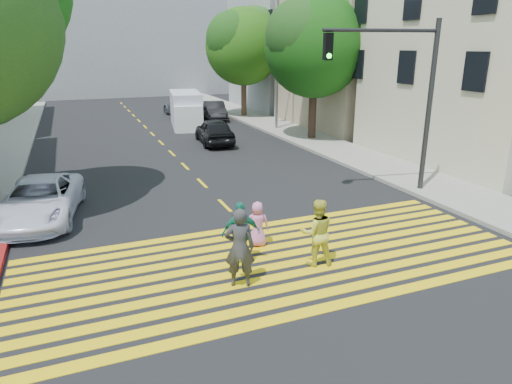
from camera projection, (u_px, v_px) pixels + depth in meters
ground at (302, 282)px, 11.00m from camera, size 120.00×120.00×0.00m
sidewalk_left at (7, 140)px, 27.39m from camera, size 3.00×40.00×0.15m
sidewalk_right at (313, 140)px, 27.26m from camera, size 3.00×60.00×0.15m
curb_red at (8, 231)px, 13.82m from camera, size 0.20×8.00×0.16m
crosswalk at (280, 260)px, 12.13m from camera, size 13.40×5.30×0.01m
lane_line at (149, 130)px, 30.87m from camera, size 0.12×34.40×0.01m
building_right_cream at (506, 56)px, 21.88m from camera, size 10.00×10.00×10.00m
building_right_tan at (370, 53)px, 31.60m from camera, size 10.00×10.00×10.00m
building_right_grey at (298, 51)px, 41.31m from camera, size 10.00×10.00×10.00m
backdrop_block at (108, 41)px, 51.56m from camera, size 30.00×8.00×12.00m
tree_right_near at (316, 41)px, 26.04m from camera, size 6.56×6.07×8.47m
tree_right_far at (244, 42)px, 34.92m from camera, size 7.09×6.87×8.44m
pedestrian_man at (240, 248)px, 10.58m from camera, size 0.83×0.68×1.95m
pedestrian_woman at (317, 233)px, 11.65m from camera, size 1.01×0.87×1.79m
pedestrian_child at (258, 224)px, 12.85m from camera, size 0.74×0.60×1.31m
pedestrian_extra at (241, 233)px, 11.73m from camera, size 1.05×0.59×1.69m
white_sedan at (40, 200)px, 14.80m from camera, size 2.99×5.13×1.34m
dark_car_near at (214, 131)px, 26.40m from camera, size 2.13×4.47×1.48m
silver_car at (184, 107)px, 36.86m from camera, size 2.86×5.35×1.48m
dark_car_parked at (215, 111)px, 35.22m from camera, size 2.10×4.33×1.37m
white_van at (186, 111)px, 31.70m from camera, size 2.66×5.33×2.41m
traffic_signal at (402, 84)px, 16.38m from camera, size 4.30×1.03×6.38m
street_lamp at (275, 48)px, 29.32m from camera, size 2.11×0.46×9.32m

